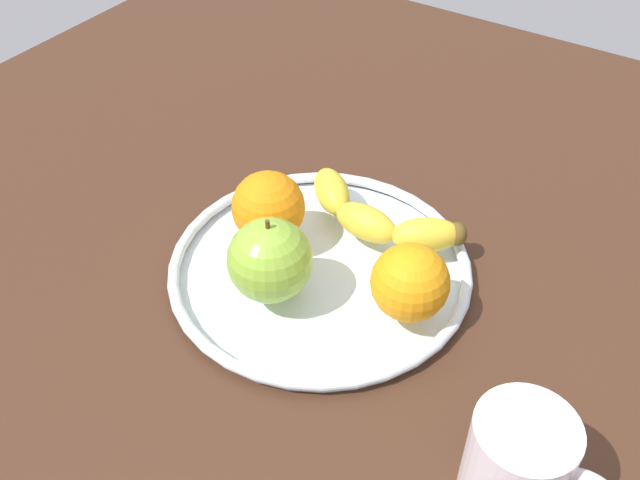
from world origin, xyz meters
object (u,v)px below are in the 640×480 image
object	(u,v)px
banana	(377,216)
orange_front_right	(268,207)
orange_front_left	(410,283)
fruit_bowl	(320,267)
ambient_mug	(520,464)
apple	(270,260)

from	to	relation	value
banana	orange_front_right	world-z (taller)	orange_front_right
orange_front_left	fruit_bowl	bearing A→B (deg)	174.28
banana	ambient_mug	bearing A→B (deg)	-36.54
banana	apple	distance (cm)	14.47
banana	orange_front_left	distance (cm)	12.16
banana	orange_front_right	size ratio (longest dim) A/B	2.62
apple	ambient_mug	size ratio (longest dim) A/B	0.78
fruit_bowl	orange_front_left	distance (cm)	11.72
orange_front_right	ambient_mug	xyz separation A→B (cm)	(32.95, -13.22, -1.03)
orange_front_right	apple	bearing A→B (deg)	-52.83
apple	ambient_mug	bearing A→B (deg)	-13.32
fruit_bowl	ambient_mug	xyz separation A→B (cm)	(26.19, -12.71, 3.73)
orange_front_right	fruit_bowl	bearing A→B (deg)	-4.32
banana	orange_front_right	distance (cm)	11.73
fruit_bowl	ambient_mug	bearing A→B (deg)	-25.89
orange_front_left	ambient_mug	bearing A→B (deg)	-36.94
orange_front_left	orange_front_right	xyz separation A→B (cm)	(-17.47, 1.58, 0.12)
banana	ambient_mug	size ratio (longest dim) A/B	1.74
banana	orange_front_right	bearing A→B (deg)	-138.43
fruit_bowl	ambient_mug	distance (cm)	29.35
fruit_bowl	orange_front_right	size ratio (longest dim) A/B	4.07
banana	orange_front_left	world-z (taller)	orange_front_left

